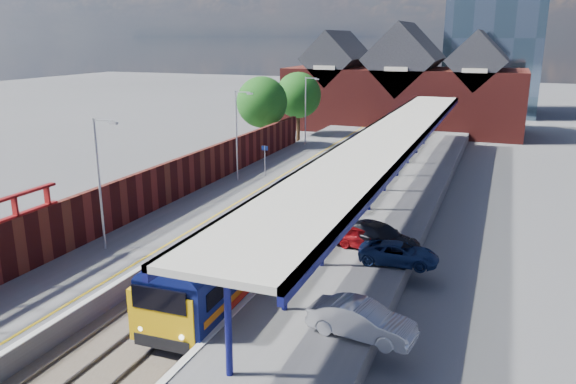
{
  "coord_description": "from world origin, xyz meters",
  "views": [
    {
      "loc": [
        12.78,
        -16.66,
        11.92
      ],
      "look_at": [
        0.61,
        14.71,
        2.6
      ],
      "focal_mm": 35.0,
      "sensor_mm": 36.0,
      "label": 1
    }
  ],
  "objects_px": {
    "lamp_post_c": "(238,130)",
    "parked_car_dark": "(379,237)",
    "parked_car_blue": "(399,253)",
    "train": "(367,150)",
    "parked_car_silver": "(362,320)",
    "lamp_post_b": "(101,176)",
    "parked_car_red": "(367,237)",
    "lamp_post_d": "(307,107)",
    "platform_sign": "(265,156)"
  },
  "relations": [
    {
      "from": "parked_car_blue",
      "to": "train",
      "type": "bearing_deg",
      "value": 14.28
    },
    {
      "from": "lamp_post_b",
      "to": "parked_car_red",
      "type": "relative_size",
      "value": 1.89
    },
    {
      "from": "parked_car_dark",
      "to": "parked_car_blue",
      "type": "relative_size",
      "value": 1.23
    },
    {
      "from": "parked_car_red",
      "to": "parked_car_dark",
      "type": "relative_size",
      "value": 0.77
    },
    {
      "from": "train",
      "to": "lamp_post_b",
      "type": "bearing_deg",
      "value": -106.78
    },
    {
      "from": "platform_sign",
      "to": "parked_car_dark",
      "type": "relative_size",
      "value": 0.52
    },
    {
      "from": "parked_car_red",
      "to": "parked_car_blue",
      "type": "height_order",
      "value": "parked_car_red"
    },
    {
      "from": "train",
      "to": "lamp_post_c",
      "type": "height_order",
      "value": "lamp_post_c"
    },
    {
      "from": "train",
      "to": "lamp_post_c",
      "type": "xyz_separation_m",
      "value": [
        -7.86,
        -10.05,
        2.87
      ]
    },
    {
      "from": "train",
      "to": "parked_car_silver",
      "type": "relative_size",
      "value": 16.13
    },
    {
      "from": "parked_car_dark",
      "to": "parked_car_blue",
      "type": "height_order",
      "value": "parked_car_dark"
    },
    {
      "from": "lamp_post_b",
      "to": "parked_car_blue",
      "type": "height_order",
      "value": "lamp_post_b"
    },
    {
      "from": "train",
      "to": "lamp_post_c",
      "type": "distance_m",
      "value": 13.07
    },
    {
      "from": "parked_car_blue",
      "to": "lamp_post_b",
      "type": "bearing_deg",
      "value": 100.51
    },
    {
      "from": "lamp_post_d",
      "to": "platform_sign",
      "type": "xyz_separation_m",
      "value": [
        1.36,
        -14.0,
        -2.3
      ]
    },
    {
      "from": "lamp_post_d",
      "to": "parked_car_blue",
      "type": "height_order",
      "value": "lamp_post_d"
    },
    {
      "from": "lamp_post_c",
      "to": "platform_sign",
      "type": "xyz_separation_m",
      "value": [
        1.36,
        2.0,
        -2.3
      ]
    },
    {
      "from": "lamp_post_d",
      "to": "parked_car_silver",
      "type": "bearing_deg",
      "value": -67.55
    },
    {
      "from": "lamp_post_d",
      "to": "parked_car_red",
      "type": "relative_size",
      "value": 1.89
    },
    {
      "from": "lamp_post_b",
      "to": "parked_car_silver",
      "type": "relative_size",
      "value": 1.71
    },
    {
      "from": "lamp_post_d",
      "to": "parked_car_silver",
      "type": "relative_size",
      "value": 1.71
    },
    {
      "from": "platform_sign",
      "to": "parked_car_red",
      "type": "bearing_deg",
      "value": -48.14
    },
    {
      "from": "parked_car_dark",
      "to": "train",
      "type": "bearing_deg",
      "value": 36.68
    },
    {
      "from": "platform_sign",
      "to": "parked_car_blue",
      "type": "bearing_deg",
      "value": -46.88
    },
    {
      "from": "lamp_post_b",
      "to": "lamp_post_d",
      "type": "relative_size",
      "value": 1.0
    },
    {
      "from": "platform_sign",
      "to": "parked_car_blue",
      "type": "relative_size",
      "value": 0.64
    },
    {
      "from": "lamp_post_b",
      "to": "lamp_post_d",
      "type": "distance_m",
      "value": 32.0
    },
    {
      "from": "lamp_post_d",
      "to": "platform_sign",
      "type": "distance_m",
      "value": 14.25
    },
    {
      "from": "train",
      "to": "parked_car_silver",
      "type": "distance_m",
      "value": 30.82
    },
    {
      "from": "parked_car_red",
      "to": "parked_car_silver",
      "type": "relative_size",
      "value": 0.91
    },
    {
      "from": "lamp_post_c",
      "to": "parked_car_dark",
      "type": "relative_size",
      "value": 1.45
    },
    {
      "from": "lamp_post_d",
      "to": "parked_car_blue",
      "type": "relative_size",
      "value": 1.78
    },
    {
      "from": "train",
      "to": "platform_sign",
      "type": "height_order",
      "value": "platform_sign"
    },
    {
      "from": "parked_car_red",
      "to": "parked_car_silver",
      "type": "bearing_deg",
      "value": -159.87
    },
    {
      "from": "lamp_post_b",
      "to": "platform_sign",
      "type": "height_order",
      "value": "lamp_post_b"
    },
    {
      "from": "lamp_post_c",
      "to": "parked_car_red",
      "type": "bearing_deg",
      "value": -40.15
    },
    {
      "from": "train",
      "to": "parked_car_dark",
      "type": "height_order",
      "value": "train"
    },
    {
      "from": "train",
      "to": "lamp_post_d",
      "type": "height_order",
      "value": "lamp_post_d"
    },
    {
      "from": "lamp_post_b",
      "to": "parked_car_silver",
      "type": "height_order",
      "value": "lamp_post_b"
    },
    {
      "from": "parked_car_dark",
      "to": "parked_car_silver",
      "type": "bearing_deg",
      "value": -149.98
    },
    {
      "from": "parked_car_dark",
      "to": "parked_car_blue",
      "type": "distance_m",
      "value": 2.09
    },
    {
      "from": "train",
      "to": "platform_sign",
      "type": "distance_m",
      "value": 10.36
    },
    {
      "from": "train",
      "to": "parked_car_red",
      "type": "distance_m",
      "value": 21.55
    },
    {
      "from": "train",
      "to": "platform_sign",
      "type": "xyz_separation_m",
      "value": [
        -6.49,
        -8.05,
        0.57
      ]
    },
    {
      "from": "parked_car_silver",
      "to": "parked_car_blue",
      "type": "bearing_deg",
      "value": 8.58
    },
    {
      "from": "lamp_post_b",
      "to": "parked_car_blue",
      "type": "relative_size",
      "value": 1.78
    },
    {
      "from": "lamp_post_d",
      "to": "platform_sign",
      "type": "relative_size",
      "value": 2.8
    },
    {
      "from": "lamp_post_c",
      "to": "parked_car_dark",
      "type": "height_order",
      "value": "lamp_post_c"
    },
    {
      "from": "lamp_post_c",
      "to": "parked_car_silver",
      "type": "distance_m",
      "value": 25.11
    },
    {
      "from": "lamp_post_c",
      "to": "parked_car_red",
      "type": "distance_m",
      "value": 17.22
    }
  ]
}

